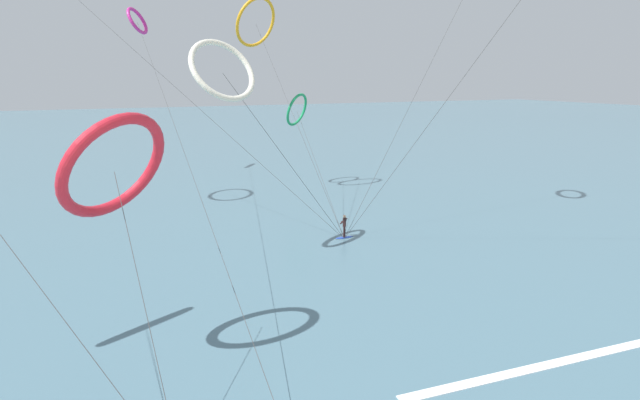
# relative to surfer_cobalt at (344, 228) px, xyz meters

# --- Properties ---
(sea_water) EXTENTS (400.00, 200.00, 0.08)m
(sea_water) POSITION_rel_surfer_cobalt_xyz_m (-5.57, 77.03, -0.78)
(sea_water) COLOR slate
(sea_water) RESTS_ON ground
(surfer_cobalt) EXTENTS (1.40, 0.72, 1.70)m
(surfer_cobalt) POSITION_rel_surfer_cobalt_xyz_m (0.00, 0.00, 0.00)
(surfer_cobalt) COLOR #2647B7
(surfer_cobalt) RESTS_ON ground
(kite_crimson) EXTENTS (5.23, 9.68, 10.24)m
(kite_crimson) POSITION_rel_surfer_cobalt_xyz_m (-15.45, -11.09, 7.30)
(kite_crimson) COLOR red
(kite_crimson) RESTS_ON ground
(kite_magenta) EXTENTS (3.46, 54.06, 19.01)m
(kite_magenta) POSITION_rel_surfer_cobalt_xyz_m (-9.83, 31.43, 16.58)
(kite_magenta) COLOR #CC288E
(kite_magenta) RESTS_ON ground
(kite_ivory) EXTENTS (11.04, 3.84, 13.64)m
(kite_ivory) POSITION_rel_surfer_cobalt_xyz_m (-8.60, -0.87, 10.94)
(kite_ivory) COLOR silver
(kite_ivory) RESTS_ON ground
(kite_amber) EXTENTS (5.15, 18.36, 18.52)m
(kite_amber) POSITION_rel_surfer_cobalt_xyz_m (-0.99, 16.31, 15.46)
(kite_amber) COLOR orange
(kite_amber) RESTS_ON ground
(kite_emerald) EXTENTS (5.84, 20.42, 9.81)m
(kite_emerald) POSITION_rel_surfer_cobalt_xyz_m (3.99, 18.73, 7.24)
(kite_emerald) COLOR #199351
(kite_emerald) RESTS_ON ground
(wave_crest_far) EXTENTS (17.12, 1.86, 0.12)m
(wave_crest_far) POSITION_rel_surfer_cobalt_xyz_m (1.56, -18.60, -0.76)
(wave_crest_far) COLOR white
(wave_crest_far) RESTS_ON ground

